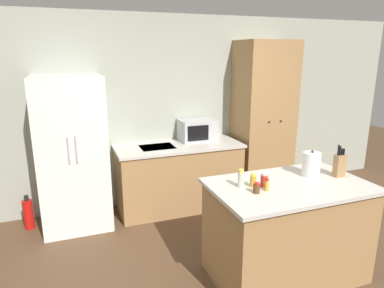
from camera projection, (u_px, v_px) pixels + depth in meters
The scene contains 14 objects.
wall_back at pixel (181, 110), 4.88m from camera, with size 7.20×0.06×2.60m.
refrigerator at pixel (73, 154), 4.11m from camera, with size 0.79×0.76×1.85m.
back_counter at pixel (179, 176), 4.71m from camera, with size 1.70×0.71×0.90m.
pantry_cabinet at pixel (263, 121), 5.01m from camera, with size 0.78×0.63×2.27m.
kitchen_island at pixel (286, 230), 3.23m from camera, with size 1.45×0.88×0.94m.
microwave at pixel (197, 130), 4.79m from camera, with size 0.50×0.36×0.30m.
knife_block at pixel (340, 165), 3.27m from camera, with size 0.10×0.07×0.32m.
spice_bottle_tall_dark at pixel (267, 185), 2.95m from camera, with size 0.04×0.04×0.11m.
spice_bottle_short_red at pixel (241, 179), 3.02m from camera, with size 0.06×0.06×0.17m.
spice_bottle_amber_oil at pixel (253, 181), 3.03m from camera, with size 0.06×0.06×0.12m.
spice_bottle_green_herb at pixel (256, 188), 2.90m from camera, with size 0.06×0.06×0.09m.
spice_bottle_pale_salt at pixel (264, 180), 3.03m from camera, with size 0.06×0.06×0.13m.
kettle at pixel (311, 164), 3.29m from camera, with size 0.17×0.17×0.26m.
fire_extinguisher at pixel (28, 214), 4.17m from camera, with size 0.12×0.12×0.43m.
Camera 1 is at (-1.55, -2.26, 2.09)m, focal length 32.00 mm.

